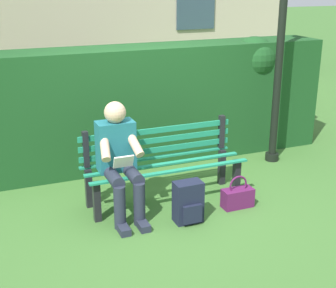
% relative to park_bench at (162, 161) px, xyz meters
% --- Properties ---
extents(ground, '(60.00, 60.00, 0.00)m').
position_rel_park_bench_xyz_m(ground, '(0.00, 0.08, -0.44)').
color(ground, '#3D6B2D').
extents(park_bench, '(1.76, 0.50, 0.83)m').
position_rel_park_bench_xyz_m(park_bench, '(0.00, 0.00, 0.00)').
color(park_bench, black).
rests_on(park_bench, ground).
extents(person_seated, '(0.44, 0.73, 1.17)m').
position_rel_park_bench_xyz_m(person_seated, '(0.53, 0.18, 0.19)').
color(person_seated, '#1E6672').
rests_on(person_seated, ground).
extents(hedge_backdrop, '(4.69, 0.72, 1.59)m').
position_rel_park_bench_xyz_m(hedge_backdrop, '(-0.40, -1.17, 0.36)').
color(hedge_backdrop, '#19471E').
rests_on(hedge_backdrop, ground).
extents(backpack, '(0.28, 0.25, 0.43)m').
position_rel_park_bench_xyz_m(backpack, '(-0.04, 0.61, -0.23)').
color(backpack, '#191E33').
rests_on(backpack, ground).
extents(handbag, '(0.34, 0.16, 0.36)m').
position_rel_park_bench_xyz_m(handbag, '(-0.67, 0.52, -0.32)').
color(handbag, '#59194C').
rests_on(handbag, ground).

